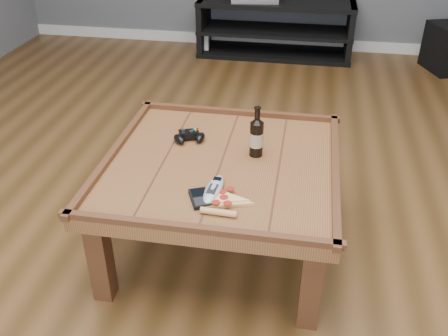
% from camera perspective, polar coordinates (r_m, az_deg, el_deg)
% --- Properties ---
extents(ground, '(6.00, 6.00, 0.00)m').
position_cam_1_polar(ground, '(2.43, -0.26, -8.44)').
color(ground, '#432B13').
rests_on(ground, ground).
extents(baseboard, '(5.00, 0.02, 0.10)m').
position_cam_1_polar(baseboard, '(5.06, 5.98, 14.14)').
color(baseboard, silver).
rests_on(baseboard, ground).
extents(coffee_table, '(1.03, 1.03, 0.48)m').
position_cam_1_polar(coffee_table, '(2.20, -0.29, -0.62)').
color(coffee_table, brown).
rests_on(coffee_table, ground).
extents(media_console, '(1.40, 0.45, 0.50)m').
position_cam_1_polar(media_console, '(4.77, 5.86, 15.53)').
color(media_console, black).
rests_on(media_console, ground).
extents(beer_bottle, '(0.06, 0.06, 0.23)m').
position_cam_1_polar(beer_bottle, '(2.18, 3.74, 3.64)').
color(beer_bottle, black).
rests_on(beer_bottle, coffee_table).
extents(game_controller, '(0.16, 0.13, 0.04)m').
position_cam_1_polar(game_controller, '(2.33, -3.98, 3.62)').
color(game_controller, black).
rests_on(game_controller, coffee_table).
extents(pizza_slice, '(0.16, 0.25, 0.03)m').
position_cam_1_polar(pizza_slice, '(1.91, -0.10, -3.81)').
color(pizza_slice, tan).
rests_on(pizza_slice, coffee_table).
extents(smartphone, '(0.11, 0.14, 0.02)m').
position_cam_1_polar(smartphone, '(1.92, -2.77, -3.47)').
color(smartphone, black).
rests_on(smartphone, coffee_table).
extents(remote_control, '(0.08, 0.21, 0.03)m').
position_cam_1_polar(remote_control, '(1.96, -1.19, -2.42)').
color(remote_control, '#A1A5AF').
rests_on(remote_control, coffee_table).
extents(game_console, '(0.13, 0.20, 0.24)m').
position_cam_1_polar(game_console, '(4.88, -2.00, 14.36)').
color(game_console, gray).
rests_on(game_console, ground).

